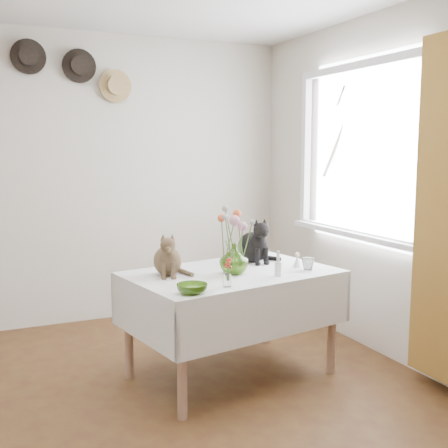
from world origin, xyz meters
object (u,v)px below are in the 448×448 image
dining_table (232,298)px  black_cat (252,239)px  flower_vase (234,259)px  tabby_cat (167,253)px

dining_table → black_cat: (0.28, 0.24, 0.34)m
black_cat → flower_vase: bearing=-136.7°
dining_table → flower_vase: (-0.01, -0.06, 0.27)m
tabby_cat → black_cat: bearing=28.7°
dining_table → tabby_cat: (-0.42, 0.08, 0.32)m
dining_table → flower_vase: 0.28m
dining_table → flower_vase: flower_vase is taller
dining_table → flower_vase: size_ratio=7.44×
black_cat → tabby_cat: bearing=-170.3°
tabby_cat → black_cat: black_cat is taller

